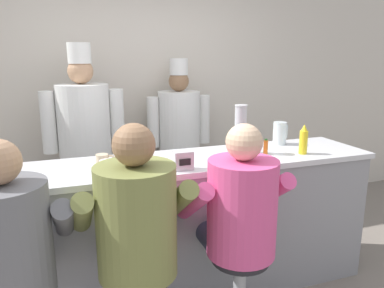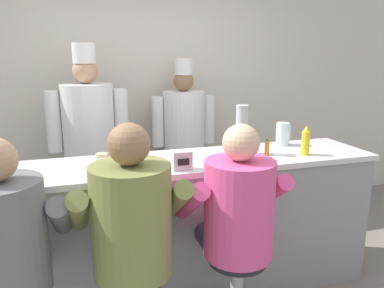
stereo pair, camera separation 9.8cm
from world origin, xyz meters
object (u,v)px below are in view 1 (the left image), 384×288
(coffee_mug_white, at_px, (107,167))
(cook_in_whites_far, at_px, (179,134))
(mustard_bottle_yellow, at_px, (303,140))
(diner_seated_grey, at_px, (9,247))
(hot_sauce_bottle_orange, at_px, (266,147))
(diner_seated_olive, at_px, (135,225))
(cook_in_whites_near, at_px, (85,138))
(ketchup_bottle_red, at_px, (247,144))
(breakfast_plate, at_px, (140,166))
(diner_seated_pink, at_px, (239,213))
(napkin_dispenser_chrome, at_px, (183,161))
(water_pitcher_clear, at_px, (280,133))
(coffee_mug_tan, at_px, (103,161))
(cup_stack_steel, at_px, (240,129))

(coffee_mug_white, bearing_deg, cook_in_whites_far, 56.71)
(mustard_bottle_yellow, relative_size, diner_seated_grey, 0.16)
(hot_sauce_bottle_orange, xyz_separation_m, diner_seated_olive, (-1.10, -0.50, -0.24))
(cook_in_whites_near, bearing_deg, ketchup_bottle_red, -48.21)
(breakfast_plate, xyz_separation_m, diner_seated_grey, (-0.77, -0.48, -0.21))
(diner_seated_grey, bearing_deg, hot_sauce_bottle_orange, 16.22)
(mustard_bottle_yellow, distance_m, diner_seated_pink, 0.92)
(ketchup_bottle_red, height_order, breakfast_plate, ketchup_bottle_red)
(diner_seated_grey, height_order, cook_in_whites_near, cook_in_whites_near)
(coffee_mug_white, distance_m, napkin_dispenser_chrome, 0.49)
(ketchup_bottle_red, bearing_deg, water_pitcher_clear, 34.29)
(coffee_mug_white, relative_size, diner_seated_grey, 0.09)
(diner_seated_grey, bearing_deg, napkin_dispenser_chrome, 18.68)
(napkin_dispenser_chrome, height_order, diner_seated_grey, diner_seated_grey)
(breakfast_plate, height_order, cook_in_whites_far, cook_in_whites_far)
(ketchup_bottle_red, bearing_deg, hot_sauce_bottle_orange, 17.95)
(diner_seated_pink, xyz_separation_m, cook_in_whites_far, (0.20, 1.82, 0.11))
(diner_seated_grey, relative_size, cook_in_whites_near, 0.75)
(coffee_mug_tan, height_order, napkin_dispenser_chrome, napkin_dispenser_chrome)
(napkin_dispenser_chrome, relative_size, cook_in_whites_near, 0.07)
(coffee_mug_tan, relative_size, cup_stack_steel, 0.35)
(mustard_bottle_yellow, height_order, napkin_dispenser_chrome, mustard_bottle_yellow)
(hot_sauce_bottle_orange, bearing_deg, diner_seated_pink, -132.70)
(hot_sauce_bottle_orange, height_order, breakfast_plate, hot_sauce_bottle_orange)
(ketchup_bottle_red, height_order, napkin_dispenser_chrome, ketchup_bottle_red)
(napkin_dispenser_chrome, bearing_deg, water_pitcher_clear, 22.94)
(diner_seated_pink, relative_size, cook_in_whites_far, 0.80)
(hot_sauce_bottle_orange, xyz_separation_m, coffee_mug_white, (-1.18, -0.08, -0.01))
(mustard_bottle_yellow, bearing_deg, diner_seated_pink, -149.92)
(breakfast_plate, distance_m, diner_seated_pink, 0.72)
(diner_seated_pink, bearing_deg, ketchup_bottle_red, 58.05)
(water_pitcher_clear, relative_size, cook_in_whites_far, 0.11)
(coffee_mug_tan, height_order, cook_in_whites_far, cook_in_whites_far)
(breakfast_plate, height_order, diner_seated_olive, diner_seated_olive)
(water_pitcher_clear, distance_m, coffee_mug_tan, 1.49)
(hot_sauce_bottle_orange, bearing_deg, napkin_dispenser_chrome, -167.45)
(breakfast_plate, distance_m, coffee_mug_tan, 0.26)
(cup_stack_steel, bearing_deg, diner_seated_olive, -147.00)
(breakfast_plate, bearing_deg, hot_sauce_bottle_orange, 1.28)
(mustard_bottle_yellow, relative_size, water_pitcher_clear, 1.20)
(cup_stack_steel, distance_m, diner_seated_pink, 0.78)
(diner_seated_olive, bearing_deg, ketchup_bottle_red, 25.85)
(mustard_bottle_yellow, height_order, water_pitcher_clear, mustard_bottle_yellow)
(hot_sauce_bottle_orange, relative_size, coffee_mug_white, 0.93)
(coffee_mug_tan, bearing_deg, diner_seated_olive, -80.55)
(diner_seated_olive, bearing_deg, diner_seated_grey, -179.82)
(breakfast_plate, distance_m, cook_in_whites_near, 1.18)
(diner_seated_pink, bearing_deg, cook_in_whites_near, 115.68)
(breakfast_plate, relative_size, coffee_mug_white, 1.81)
(breakfast_plate, bearing_deg, coffee_mug_tan, 155.34)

